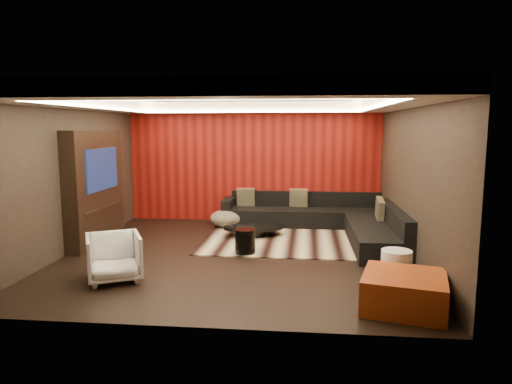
# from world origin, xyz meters

# --- Properties ---
(floor) EXTENTS (6.00, 6.00, 0.02)m
(floor) POSITION_xyz_m (0.00, 0.00, -0.01)
(floor) COLOR black
(floor) RESTS_ON ground
(ceiling) EXTENTS (6.00, 6.00, 0.02)m
(ceiling) POSITION_xyz_m (0.00, 0.00, 2.81)
(ceiling) COLOR silver
(ceiling) RESTS_ON ground
(wall_back) EXTENTS (6.00, 0.02, 2.80)m
(wall_back) POSITION_xyz_m (0.00, 3.01, 1.40)
(wall_back) COLOR black
(wall_back) RESTS_ON ground
(wall_left) EXTENTS (0.02, 6.00, 2.80)m
(wall_left) POSITION_xyz_m (-3.01, 0.00, 1.40)
(wall_left) COLOR black
(wall_left) RESTS_ON ground
(wall_right) EXTENTS (0.02, 6.00, 2.80)m
(wall_right) POSITION_xyz_m (3.01, 0.00, 1.40)
(wall_right) COLOR black
(wall_right) RESTS_ON ground
(red_feature_wall) EXTENTS (5.98, 0.05, 2.78)m
(red_feature_wall) POSITION_xyz_m (0.00, 2.97, 1.40)
(red_feature_wall) COLOR #6B0C0A
(red_feature_wall) RESTS_ON ground
(soffit_back) EXTENTS (6.00, 0.60, 0.22)m
(soffit_back) POSITION_xyz_m (0.00, 2.70, 2.69)
(soffit_back) COLOR silver
(soffit_back) RESTS_ON ground
(soffit_front) EXTENTS (6.00, 0.60, 0.22)m
(soffit_front) POSITION_xyz_m (0.00, -2.70, 2.69)
(soffit_front) COLOR silver
(soffit_front) RESTS_ON ground
(soffit_left) EXTENTS (0.60, 4.80, 0.22)m
(soffit_left) POSITION_xyz_m (-2.70, 0.00, 2.69)
(soffit_left) COLOR silver
(soffit_left) RESTS_ON ground
(soffit_right) EXTENTS (0.60, 4.80, 0.22)m
(soffit_right) POSITION_xyz_m (2.70, 0.00, 2.69)
(soffit_right) COLOR silver
(soffit_right) RESTS_ON ground
(cove_back) EXTENTS (4.80, 0.08, 0.04)m
(cove_back) POSITION_xyz_m (0.00, 2.36, 2.60)
(cove_back) COLOR #FFD899
(cove_back) RESTS_ON ground
(cove_front) EXTENTS (4.80, 0.08, 0.04)m
(cove_front) POSITION_xyz_m (0.00, -2.36, 2.60)
(cove_front) COLOR #FFD899
(cove_front) RESTS_ON ground
(cove_left) EXTENTS (0.08, 4.80, 0.04)m
(cove_left) POSITION_xyz_m (-2.36, 0.00, 2.60)
(cove_left) COLOR #FFD899
(cove_left) RESTS_ON ground
(cove_right) EXTENTS (0.08, 4.80, 0.04)m
(cove_right) POSITION_xyz_m (2.36, 0.00, 2.60)
(cove_right) COLOR #FFD899
(cove_right) RESTS_ON ground
(tv_surround) EXTENTS (0.30, 2.00, 2.20)m
(tv_surround) POSITION_xyz_m (-2.85, 0.60, 1.10)
(tv_surround) COLOR black
(tv_surround) RESTS_ON ground
(tv_screen) EXTENTS (0.04, 1.30, 0.80)m
(tv_screen) POSITION_xyz_m (-2.69, 0.60, 1.45)
(tv_screen) COLOR black
(tv_screen) RESTS_ON ground
(tv_shelf) EXTENTS (0.04, 1.60, 0.04)m
(tv_shelf) POSITION_xyz_m (-2.69, 0.60, 0.70)
(tv_shelf) COLOR black
(tv_shelf) RESTS_ON ground
(rug) EXTENTS (4.04, 3.05, 0.02)m
(rug) POSITION_xyz_m (1.20, 1.32, 0.01)
(rug) COLOR #BFB08C
(rug) RESTS_ON floor
(coffee_table) EXTENTS (1.54, 1.54, 0.21)m
(coffee_table) POSITION_xyz_m (0.18, 1.39, 0.13)
(coffee_table) COLOR black
(coffee_table) RESTS_ON rug
(drum_stool) EXTENTS (0.40, 0.40, 0.43)m
(drum_stool) POSITION_xyz_m (0.16, 0.07, 0.24)
(drum_stool) COLOR black
(drum_stool) RESTS_ON rug
(striped_pouf) EXTENTS (0.81, 0.81, 0.38)m
(striped_pouf) POSITION_xyz_m (-0.55, 2.18, 0.21)
(striped_pouf) COLOR beige
(striped_pouf) RESTS_ON rug
(white_side_table) EXTENTS (0.53, 0.53, 0.54)m
(white_side_table) POSITION_xyz_m (2.50, -1.41, 0.27)
(white_side_table) COLOR white
(white_side_table) RESTS_ON floor
(orange_ottoman) EXTENTS (1.20, 1.20, 0.44)m
(orange_ottoman) POSITION_xyz_m (2.44, -2.20, 0.22)
(orange_ottoman) COLOR #9B3914
(orange_ottoman) RESTS_ON floor
(armchair) EXTENTS (1.02, 1.03, 0.70)m
(armchair) POSITION_xyz_m (-1.59, -1.54, 0.35)
(armchair) COLOR silver
(armchair) RESTS_ON floor
(sectional_sofa) EXTENTS (3.65, 3.50, 0.75)m
(sectional_sofa) POSITION_xyz_m (1.73, 1.86, 0.26)
(sectional_sofa) COLOR black
(sectional_sofa) RESTS_ON floor
(throw_pillows) EXTENTS (3.15, 1.69, 0.50)m
(throw_pillows) POSITION_xyz_m (1.22, 2.30, 0.62)
(throw_pillows) COLOR tan
(throw_pillows) RESTS_ON sectional_sofa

